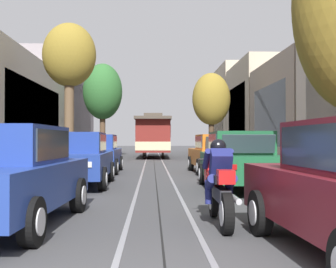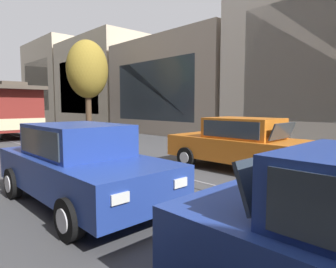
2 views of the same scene
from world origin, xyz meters
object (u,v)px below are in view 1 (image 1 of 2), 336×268
(parked_car_blue_second_left, at_px, (77,159))
(street_tree_kerb_left_mid, at_px, (103,92))
(fire_hydrant, at_px, (290,173))
(street_tree_kerb_left_second, at_px, (69,58))
(street_tree_kerb_right_second, at_px, (211,100))
(parked_car_green_second_right, at_px, (239,160))
(parked_car_blue_mid_left, at_px, (97,153))
(parked_car_blue_near_left, at_px, (5,175))
(motorcycle_with_rider, at_px, (219,184))
(parked_car_orange_mid_right, at_px, (216,154))
(cable_car_trolley, at_px, (154,136))

(parked_car_blue_second_left, xyz_separation_m, street_tree_kerb_left_mid, (-1.94, 23.85, 4.60))
(fire_hydrant, bearing_deg, street_tree_kerb_left_second, 129.38)
(street_tree_kerb_left_mid, bearing_deg, street_tree_kerb_right_second, -39.72)
(parked_car_green_second_right, height_order, street_tree_kerb_left_mid, street_tree_kerb_left_mid)
(parked_car_green_second_right, relative_size, street_tree_kerb_right_second, 0.73)
(parked_car_blue_second_left, bearing_deg, parked_car_green_second_right, -14.73)
(parked_car_blue_mid_left, distance_m, street_tree_kerb_left_mid, 19.20)
(parked_car_blue_near_left, xyz_separation_m, parked_car_green_second_right, (4.70, 4.80, 0.00))
(parked_car_blue_mid_left, relative_size, street_tree_kerb_right_second, 0.73)
(parked_car_blue_second_left, bearing_deg, street_tree_kerb_right_second, 69.58)
(motorcycle_with_rider, bearing_deg, parked_car_blue_second_left, 118.29)
(street_tree_kerb_left_mid, xyz_separation_m, motorcycle_with_rider, (5.22, -29.95, -4.75))
(parked_car_orange_mid_right, bearing_deg, parked_car_blue_second_left, -134.93)
(parked_car_green_second_right, relative_size, street_tree_kerb_left_second, 0.60)
(parked_car_blue_mid_left, xyz_separation_m, cable_car_trolley, (2.44, 15.26, 0.86))
(parked_car_blue_second_left, height_order, cable_car_trolley, cable_car_trolley)
(parked_car_blue_second_left, xyz_separation_m, parked_car_green_second_right, (4.59, -1.21, 0.00))
(parked_car_blue_near_left, height_order, parked_car_blue_second_left, same)
(street_tree_kerb_left_second, xyz_separation_m, street_tree_kerb_left_mid, (0.04, 14.63, -0.11))
(street_tree_kerb_right_second, bearing_deg, parked_car_green_second_right, -95.43)
(parked_car_green_second_right, relative_size, street_tree_kerb_left_mid, 0.56)
(parked_car_blue_near_left, xyz_separation_m, parked_car_blue_second_left, (0.11, 6.01, 0.00))
(street_tree_kerb_left_mid, distance_m, cable_car_trolley, 6.57)
(parked_car_blue_near_left, xyz_separation_m, parked_car_orange_mid_right, (4.97, 10.88, 0.00))
(motorcycle_with_rider, bearing_deg, parked_car_green_second_right, 74.98)
(parked_car_green_second_right, distance_m, street_tree_kerb_right_second, 18.58)
(street_tree_kerb_left_mid, bearing_deg, street_tree_kerb_left_second, -90.16)
(parked_car_blue_near_left, bearing_deg, parked_car_blue_second_left, 88.94)
(parked_car_blue_second_left, bearing_deg, cable_car_trolley, 83.49)
(parked_car_orange_mid_right, relative_size, street_tree_kerb_right_second, 0.73)
(street_tree_kerb_right_second, xyz_separation_m, motorcycle_with_rider, (-3.04, -23.08, -3.51))
(parked_car_blue_mid_left, distance_m, cable_car_trolley, 15.48)
(parked_car_blue_near_left, height_order, street_tree_kerb_left_mid, street_tree_kerb_left_mid)
(street_tree_kerb_right_second, relative_size, fire_hydrant, 7.16)
(parked_car_blue_near_left, distance_m, parked_car_orange_mid_right, 11.96)
(street_tree_kerb_right_second, height_order, cable_car_trolley, street_tree_kerb_right_second)
(parked_car_blue_near_left, bearing_deg, street_tree_kerb_left_mid, 93.50)
(parked_car_blue_near_left, distance_m, parked_car_green_second_right, 6.72)
(street_tree_kerb_left_mid, relative_size, street_tree_kerb_right_second, 1.30)
(parked_car_blue_second_left, bearing_deg, parked_car_blue_near_left, -91.06)
(motorcycle_with_rider, bearing_deg, parked_car_orange_mid_right, 81.81)
(parked_car_orange_mid_right, bearing_deg, cable_car_trolley, 99.10)
(parked_car_blue_near_left, distance_m, street_tree_kerb_left_mid, 30.27)
(parked_car_blue_near_left, xyz_separation_m, fire_hydrant, (6.27, 5.31, -0.38))
(street_tree_kerb_left_mid, bearing_deg, motorcycle_with_rider, -80.11)
(cable_car_trolley, height_order, fire_hydrant, cable_car_trolley)
(street_tree_kerb_right_second, bearing_deg, street_tree_kerb_left_second, -136.91)
(parked_car_blue_near_left, relative_size, motorcycle_with_rider, 2.23)
(street_tree_kerb_left_second, bearing_deg, motorcycle_with_rider, -71.04)
(cable_car_trolley, bearing_deg, parked_car_blue_mid_left, -99.07)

